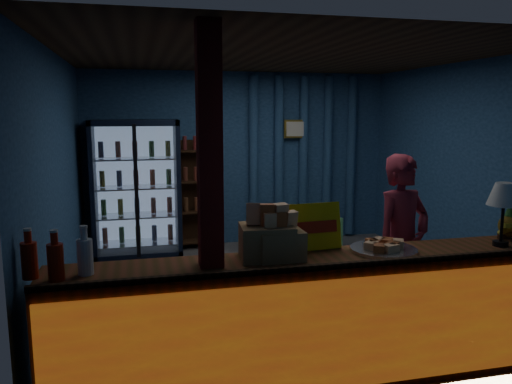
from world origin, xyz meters
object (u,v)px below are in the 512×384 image
at_px(shopkeeper, 402,244).
at_px(pastry_tray, 384,248).
at_px(table_lamp, 504,197).
at_px(green_chair, 313,234).

distance_m(shopkeeper, pastry_tray, 0.79).
bearing_deg(table_lamp, green_chair, 96.49).
distance_m(shopkeeper, green_chair, 2.68).
bearing_deg(pastry_tray, green_chair, 79.26).
xyz_separation_m(green_chair, pastry_tray, (-0.61, -3.22, 0.70)).
bearing_deg(green_chair, table_lamp, 83.06).
bearing_deg(green_chair, pastry_tray, 65.82).
height_order(pastry_tray, table_lamp, table_lamp).
xyz_separation_m(shopkeeper, pastry_tray, (-0.50, -0.59, 0.16)).
relative_size(shopkeeper, pastry_tray, 3.20).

